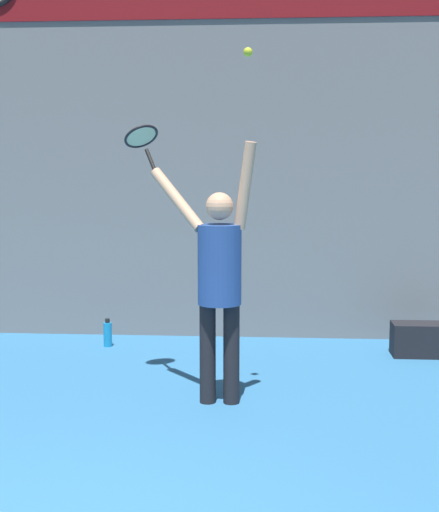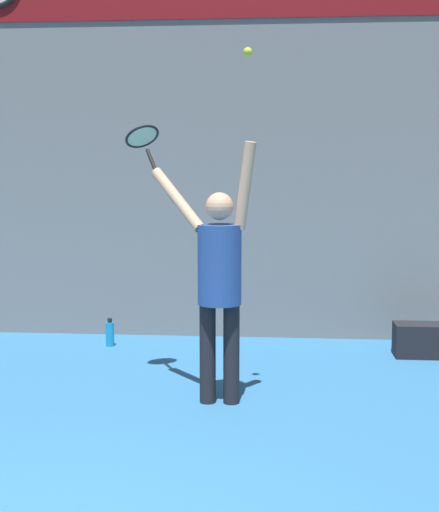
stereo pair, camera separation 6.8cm
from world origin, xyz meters
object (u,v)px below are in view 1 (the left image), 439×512
Objects in this scene: tennis_ball at (248,52)px; equipment_bag at (426,340)px; tennis_racket at (142,139)px; tennis_player at (219,273)px; water_bottle at (108,334)px.

tennis_ball reaches higher than equipment_bag.
equipment_bag is (2.65, 1.09, -1.95)m from tennis_racket.
equipment_bag is (1.75, 1.63, -2.57)m from tennis_ball.
tennis_player is 5.18× the size of tennis_racket.
tennis_racket is at bearing -157.68° from equipment_bag.
water_bottle is (-1.30, 1.72, -0.92)m from tennis_player.
water_bottle is at bearing 116.36° from tennis_racket.
tennis_racket is at bearing 149.02° from tennis_ball.
tennis_player reaches higher than water_bottle.
tennis_racket is 1.34× the size of water_bottle.
tennis_racket is (-0.68, 0.48, 1.07)m from tennis_player.
tennis_ball is 3.51m from equipment_bag.
equipment_bag reaches higher than water_bottle.
water_bottle is 3.27m from equipment_bag.
tennis_player is 2.34m from water_bottle.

